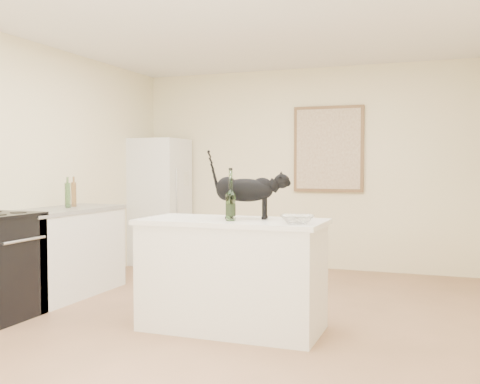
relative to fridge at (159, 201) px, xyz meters
name	(u,v)px	position (x,y,z in m)	size (l,w,h in m)	color
floor	(230,321)	(1.95, -2.35, -0.85)	(5.50, 5.50, 0.00)	#A67958
ceiling	(229,14)	(1.95, -2.35, 1.75)	(5.50, 5.50, 0.00)	white
wall_back	(306,168)	(1.95, 0.40, 0.45)	(4.50, 4.50, 0.00)	#FDEEC4
wall_left	(17,169)	(-0.30, -2.35, 0.45)	(5.50, 5.50, 0.00)	#FDEEC4
island_base	(232,277)	(2.05, -2.55, -0.42)	(1.44, 0.67, 0.86)	white
island_top	(232,222)	(2.05, -2.55, 0.03)	(1.50, 0.70, 0.04)	white
left_cabinets	(63,254)	(0.00, -2.05, -0.42)	(0.60, 1.40, 0.86)	white
left_countertop	(62,210)	(0.00, -2.05, 0.03)	(0.62, 1.44, 0.04)	gray
fridge	(159,201)	(0.00, 0.00, 0.00)	(0.68, 0.68, 1.70)	white
artwork_frame	(328,149)	(2.25, 0.37, 0.70)	(0.90, 0.03, 1.10)	brown
artwork_canvas	(328,149)	(2.25, 0.35, 0.70)	(0.82, 0.00, 1.02)	beige
black_cat	(245,193)	(2.13, -2.46, 0.26)	(0.60, 0.18, 0.42)	black
wine_bottle	(231,198)	(2.08, -2.67, 0.23)	(0.08, 0.08, 0.37)	#295723
glass_bowl	(297,219)	(2.63, -2.70, 0.08)	(0.26, 0.26, 0.06)	white
fridge_paper	(185,178)	(0.34, 0.10, 0.32)	(0.01, 0.14, 0.18)	beige
counter_bottle_cluster	(71,195)	(-0.01, -1.90, 0.18)	(0.10, 0.21, 0.26)	#194D1D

